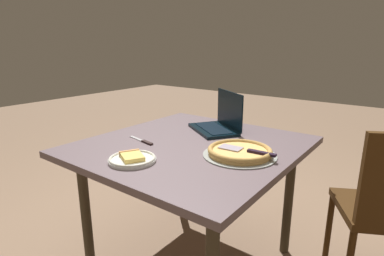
{
  "coord_description": "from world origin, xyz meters",
  "views": [
    {
      "loc": [
        -1.27,
        -0.96,
        1.26
      ],
      "look_at": [
        0.01,
        0.0,
        0.83
      ],
      "focal_mm": 28.82,
      "sensor_mm": 36.0,
      "label": 1
    }
  ],
  "objects_px": {
    "pizza_tray": "(240,152)",
    "dining_table": "(192,157)",
    "table_knife": "(143,141)",
    "laptop": "(219,122)",
    "pizza_plate": "(132,159)"
  },
  "relations": [
    {
      "from": "laptop",
      "to": "pizza_plate",
      "type": "height_order",
      "value": "laptop"
    },
    {
      "from": "dining_table",
      "to": "pizza_plate",
      "type": "height_order",
      "value": "pizza_plate"
    },
    {
      "from": "laptop",
      "to": "pizza_tray",
      "type": "height_order",
      "value": "laptop"
    },
    {
      "from": "laptop",
      "to": "table_knife",
      "type": "bearing_deg",
      "value": 154.94
    },
    {
      "from": "pizza_plate",
      "to": "pizza_tray",
      "type": "xyz_separation_m",
      "value": [
        0.37,
        -0.36,
        0.01
      ]
    },
    {
      "from": "dining_table",
      "to": "laptop",
      "type": "xyz_separation_m",
      "value": [
        0.31,
        0.02,
        0.13
      ]
    },
    {
      "from": "table_knife",
      "to": "laptop",
      "type": "bearing_deg",
      "value": -25.06
    },
    {
      "from": "dining_table",
      "to": "pizza_tray",
      "type": "relative_size",
      "value": 3.17
    },
    {
      "from": "pizza_plate",
      "to": "table_knife",
      "type": "height_order",
      "value": "pizza_plate"
    },
    {
      "from": "pizza_plate",
      "to": "pizza_tray",
      "type": "relative_size",
      "value": 0.61
    },
    {
      "from": "pizza_plate",
      "to": "pizza_tray",
      "type": "height_order",
      "value": "pizza_tray"
    },
    {
      "from": "pizza_tray",
      "to": "dining_table",
      "type": "bearing_deg",
      "value": 87.76
    },
    {
      "from": "laptop",
      "to": "table_knife",
      "type": "height_order",
      "value": "laptop"
    },
    {
      "from": "dining_table",
      "to": "pizza_tray",
      "type": "height_order",
      "value": "pizza_tray"
    },
    {
      "from": "laptop",
      "to": "pizza_plate",
      "type": "distance_m",
      "value": 0.69
    }
  ]
}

